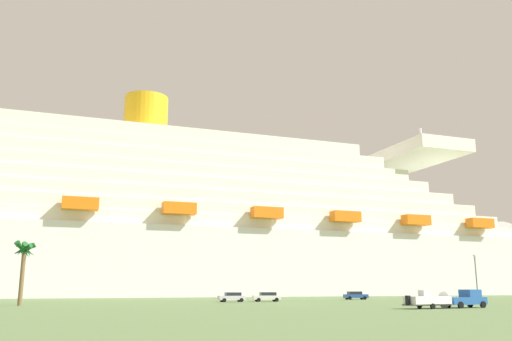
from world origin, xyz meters
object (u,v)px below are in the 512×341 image
at_px(palm_tree, 24,254).
at_px(parked_car_silver_sedan, 232,297).
at_px(pickup_truck, 466,299).
at_px(small_boat_on_trailer, 432,300).
at_px(cruise_ship, 240,233).
at_px(street_lamp, 476,270).
at_px(parked_car_white_van, 267,297).
at_px(parked_car_blue_suv, 355,295).

xyz_separation_m(palm_tree, parked_car_silver_sedan, (32.02, 8.59, -6.16)).
xyz_separation_m(pickup_truck, small_boat_on_trailer, (-5.45, -0.91, -0.08)).
bearing_deg(cruise_ship, pickup_truck, -86.55).
bearing_deg(street_lamp, parked_car_silver_sedan, 165.90).
bearing_deg(street_lamp, cruise_ship, 110.22).
bearing_deg(parked_car_silver_sedan, parked_car_white_van, 6.79).
relative_size(pickup_truck, palm_tree, 0.66).
xyz_separation_m(small_boat_on_trailer, street_lamp, (24.73, 22.91, 4.30)).
height_order(cruise_ship, pickup_truck, cruise_ship).
bearing_deg(parked_car_blue_suv, parked_car_silver_sedan, -162.03).
xyz_separation_m(pickup_truck, parked_car_silver_sedan, (-21.66, 32.28, -0.21)).
relative_size(parked_car_silver_sedan, parked_car_blue_suv, 0.94).
relative_size(pickup_truck, parked_car_blue_suv, 1.21).
bearing_deg(palm_tree, pickup_truck, -23.81).
distance_m(parked_car_silver_sedan, parked_car_white_van, 6.46).
bearing_deg(street_lamp, parked_car_white_van, 162.26).
bearing_deg(parked_car_blue_suv, pickup_truck, -98.00).
distance_m(palm_tree, parked_car_silver_sedan, 33.72).
bearing_deg(pickup_truck, parked_car_silver_sedan, 123.86).
distance_m(palm_tree, parked_car_blue_suv, 62.28).
bearing_deg(parked_car_silver_sedan, street_lamp, -14.10).
bearing_deg(street_lamp, palm_tree, 178.67).
height_order(cruise_ship, parked_car_blue_suv, cruise_ship).
height_order(small_boat_on_trailer, palm_tree, palm_tree).
distance_m(street_lamp, parked_car_silver_sedan, 42.45).
bearing_deg(parked_car_silver_sedan, small_boat_on_trailer, -63.97).
xyz_separation_m(street_lamp, parked_car_blue_suv, (-13.51, 19.19, -4.43)).
relative_size(palm_tree, parked_car_white_van, 1.79).
distance_m(palm_tree, parked_car_white_van, 40.03).
height_order(small_boat_on_trailer, street_lamp, street_lamp).
distance_m(street_lamp, parked_car_blue_suv, 23.88).
relative_size(small_boat_on_trailer, parked_car_blue_suv, 1.60).
distance_m(small_boat_on_trailer, parked_car_blue_suv, 43.56).
relative_size(cruise_ship, palm_tree, 26.53).
relative_size(parked_car_white_van, parked_car_blue_suv, 1.01).
xyz_separation_m(pickup_truck, street_lamp, (19.29, 21.99, 4.22)).
height_order(pickup_truck, parked_car_blue_suv, pickup_truck).
distance_m(parked_car_white_van, parked_car_blue_suv, 22.54).
xyz_separation_m(parked_car_white_van, parked_car_blue_suv, (21.02, 8.14, 0.00)).
relative_size(pickup_truck, parked_car_silver_sedan, 1.28).
bearing_deg(small_boat_on_trailer, palm_tree, 152.98).
height_order(palm_tree, parked_car_blue_suv, palm_tree).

